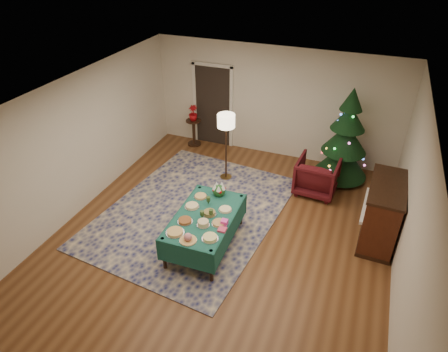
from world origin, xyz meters
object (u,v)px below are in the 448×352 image
at_px(buffet_table, 205,222).
at_px(gift_box, 224,222).
at_px(potted_plant, 193,116).
at_px(christmas_tree, 345,140).
at_px(piano, 382,213).
at_px(side_table, 194,133).
at_px(floor_lamp, 226,125).
at_px(armchair, 317,175).

relative_size(buffet_table, gift_box, 16.31).
height_order(potted_plant, christmas_tree, christmas_tree).
xyz_separation_m(buffet_table, piano, (2.89, 1.33, 0.04)).
distance_m(christmas_tree, piano, 2.13).
distance_m(side_table, potted_plant, 0.47).
bearing_deg(potted_plant, floor_lamp, -41.96).
xyz_separation_m(buffet_table, potted_plant, (-1.84, 3.50, 0.27)).
height_order(floor_lamp, christmas_tree, christmas_tree).
height_order(buffet_table, piano, piano).
height_order(buffet_table, christmas_tree, christmas_tree).
distance_m(floor_lamp, potted_plant, 1.92).
distance_m(gift_box, armchair, 2.81).
bearing_deg(side_table, armchair, -17.31).
bearing_deg(buffet_table, gift_box, -13.87).
bearing_deg(piano, potted_plant, 155.30).
xyz_separation_m(floor_lamp, christmas_tree, (2.43, 0.93, -0.36)).
xyz_separation_m(gift_box, floor_lamp, (-0.87, 2.37, 0.62)).
distance_m(gift_box, christmas_tree, 3.66).
relative_size(armchair, side_table, 1.25).
distance_m(gift_box, side_table, 4.26).
relative_size(side_table, potted_plant, 1.74).
distance_m(floor_lamp, side_table, 2.10).
bearing_deg(gift_box, side_table, 121.94).
bearing_deg(buffet_table, armchair, 57.56).
bearing_deg(christmas_tree, gift_box, -115.21).
distance_m(buffet_table, floor_lamp, 2.45).
bearing_deg(potted_plant, christmas_tree, -4.51).
xyz_separation_m(side_table, potted_plant, (-0.00, 0.00, 0.47)).
height_order(buffet_table, gift_box, gift_box).
relative_size(buffet_table, side_table, 2.52).
xyz_separation_m(gift_box, side_table, (-2.25, 3.60, -0.38)).
distance_m(side_table, christmas_tree, 3.87).
distance_m(side_table, piano, 5.21).
distance_m(potted_plant, piano, 5.21).
distance_m(potted_plant, christmas_tree, 3.82).
bearing_deg(piano, floor_lamp, 164.34).
bearing_deg(side_table, floor_lamp, -41.96).
bearing_deg(christmas_tree, buffet_table, -121.50).
distance_m(armchair, side_table, 3.56).
xyz_separation_m(floor_lamp, side_table, (-1.37, 1.23, -1.00)).
xyz_separation_m(buffet_table, floor_lamp, (-0.47, 2.27, 0.80)).
relative_size(floor_lamp, potted_plant, 3.93).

